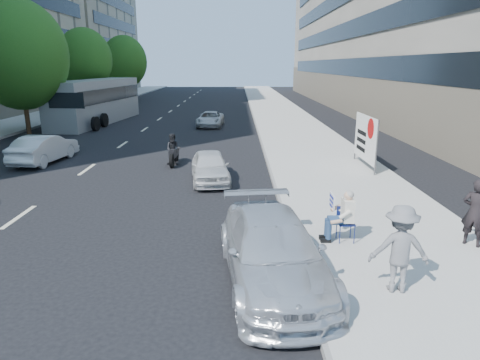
{
  "coord_description": "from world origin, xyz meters",
  "views": [
    {
      "loc": [
        0.07,
        -10.14,
        4.42
      ],
      "look_at": [
        0.14,
        1.46,
        1.29
      ],
      "focal_mm": 32.0,
      "sensor_mm": 36.0,
      "label": 1
    }
  ],
  "objects_px": {
    "jogger": "(400,249)",
    "motorcycle": "(174,151)",
    "protest_banner": "(365,138)",
    "parked_sedan": "(273,251)",
    "pedestrian_woman": "(475,212)",
    "white_sedan_mid": "(44,148)",
    "seated_protester": "(342,213)",
    "white_sedan_far": "(210,119)",
    "white_sedan_near": "(210,166)",
    "bus": "(97,102)"
  },
  "relations": [
    {
      "from": "pedestrian_woman",
      "to": "white_sedan_near",
      "type": "relative_size",
      "value": 0.48
    },
    {
      "from": "protest_banner",
      "to": "motorcycle",
      "type": "height_order",
      "value": "protest_banner"
    },
    {
      "from": "parked_sedan",
      "to": "bus",
      "type": "bearing_deg",
      "value": 108.16
    },
    {
      "from": "jogger",
      "to": "seated_protester",
      "type": "bearing_deg",
      "value": -70.69
    },
    {
      "from": "protest_banner",
      "to": "white_sedan_far",
      "type": "height_order",
      "value": "protest_banner"
    },
    {
      "from": "seated_protester",
      "to": "pedestrian_woman",
      "type": "distance_m",
      "value": 3.16
    },
    {
      "from": "seated_protester",
      "to": "white_sedan_far",
      "type": "distance_m",
      "value": 22.1
    },
    {
      "from": "jogger",
      "to": "protest_banner",
      "type": "relative_size",
      "value": 0.57
    },
    {
      "from": "pedestrian_woman",
      "to": "white_sedan_mid",
      "type": "xyz_separation_m",
      "value": [
        -14.73,
        9.94,
        -0.33
      ]
    },
    {
      "from": "seated_protester",
      "to": "motorcycle",
      "type": "relative_size",
      "value": 0.64
    },
    {
      "from": "white_sedan_near",
      "to": "bus",
      "type": "height_order",
      "value": "bus"
    },
    {
      "from": "protest_banner",
      "to": "white_sedan_mid",
      "type": "distance_m",
      "value": 14.57
    },
    {
      "from": "jogger",
      "to": "white_sedan_near",
      "type": "distance_m",
      "value": 9.62
    },
    {
      "from": "protest_banner",
      "to": "parked_sedan",
      "type": "bearing_deg",
      "value": -115.61
    },
    {
      "from": "white_sedan_near",
      "to": "seated_protester",
      "type": "bearing_deg",
      "value": -66.63
    },
    {
      "from": "jogger",
      "to": "white_sedan_far",
      "type": "xyz_separation_m",
      "value": [
        -5.11,
        24.07,
        -0.48
      ]
    },
    {
      "from": "parked_sedan",
      "to": "white_sedan_far",
      "type": "bearing_deg",
      "value": 90.3
    },
    {
      "from": "jogger",
      "to": "protest_banner",
      "type": "xyz_separation_m",
      "value": [
        2.36,
        10.5,
        0.38
      ]
    },
    {
      "from": "jogger",
      "to": "motorcycle",
      "type": "xyz_separation_m",
      "value": [
        -6.0,
        11.56,
        -0.38
      ]
    },
    {
      "from": "jogger",
      "to": "pedestrian_woman",
      "type": "relative_size",
      "value": 1.04
    },
    {
      "from": "white_sedan_far",
      "to": "motorcycle",
      "type": "relative_size",
      "value": 1.9
    },
    {
      "from": "pedestrian_woman",
      "to": "white_sedan_far",
      "type": "relative_size",
      "value": 0.43
    },
    {
      "from": "seated_protester",
      "to": "protest_banner",
      "type": "bearing_deg",
      "value": 70.3
    },
    {
      "from": "white_sedan_far",
      "to": "bus",
      "type": "bearing_deg",
      "value": 168.81
    },
    {
      "from": "protest_banner",
      "to": "pedestrian_woman",
      "type": "bearing_deg",
      "value": -88.18
    },
    {
      "from": "protest_banner",
      "to": "jogger",
      "type": "bearing_deg",
      "value": -102.67
    },
    {
      "from": "jogger",
      "to": "white_sedan_near",
      "type": "height_order",
      "value": "jogger"
    },
    {
      "from": "pedestrian_woman",
      "to": "white_sedan_near",
      "type": "xyz_separation_m",
      "value": [
        -6.8,
        6.5,
        -0.39
      ]
    },
    {
      "from": "white_sedan_near",
      "to": "white_sedan_mid",
      "type": "bearing_deg",
      "value": 149.42
    },
    {
      "from": "pedestrian_woman",
      "to": "protest_banner",
      "type": "relative_size",
      "value": 0.55
    },
    {
      "from": "seated_protester",
      "to": "pedestrian_woman",
      "type": "xyz_separation_m",
      "value": [
        3.15,
        -0.29,
        0.11
      ]
    },
    {
      "from": "pedestrian_woman",
      "to": "parked_sedan",
      "type": "xyz_separation_m",
      "value": [
        -5.0,
        -1.54,
        -0.29
      ]
    },
    {
      "from": "pedestrian_woman",
      "to": "white_sedan_mid",
      "type": "bearing_deg",
      "value": 7.4
    },
    {
      "from": "parked_sedan",
      "to": "white_sedan_near",
      "type": "xyz_separation_m",
      "value": [
        -1.8,
        8.04,
        -0.1
      ]
    },
    {
      "from": "seated_protester",
      "to": "jogger",
      "type": "distance_m",
      "value": 2.51
    },
    {
      "from": "white_sedan_mid",
      "to": "bus",
      "type": "distance_m",
      "value": 14.39
    },
    {
      "from": "pedestrian_woman",
      "to": "motorcycle",
      "type": "relative_size",
      "value": 0.82
    },
    {
      "from": "protest_banner",
      "to": "motorcycle",
      "type": "xyz_separation_m",
      "value": [
        -8.36,
        1.06,
        -0.76
      ]
    },
    {
      "from": "seated_protester",
      "to": "white_sedan_near",
      "type": "height_order",
      "value": "seated_protester"
    },
    {
      "from": "protest_banner",
      "to": "white_sedan_near",
      "type": "height_order",
      "value": "protest_banner"
    },
    {
      "from": "seated_protester",
      "to": "white_sedan_far",
      "type": "xyz_separation_m",
      "value": [
        -4.59,
        21.62,
        -0.33
      ]
    },
    {
      "from": "parked_sedan",
      "to": "pedestrian_woman",
      "type": "bearing_deg",
      "value": 10.77
    },
    {
      "from": "jogger",
      "to": "white_sedan_far",
      "type": "relative_size",
      "value": 0.45
    },
    {
      "from": "pedestrian_woman",
      "to": "white_sedan_near",
      "type": "bearing_deg",
      "value": -2.29
    },
    {
      "from": "parked_sedan",
      "to": "white_sedan_near",
      "type": "relative_size",
      "value": 1.38
    },
    {
      "from": "jogger",
      "to": "motorcycle",
      "type": "height_order",
      "value": "jogger"
    },
    {
      "from": "white_sedan_far",
      "to": "bus",
      "type": "xyz_separation_m",
      "value": [
        -8.98,
        2.25,
        1.1
      ]
    },
    {
      "from": "white_sedan_far",
      "to": "parked_sedan",
      "type": "bearing_deg",
      "value": -80.47
    },
    {
      "from": "pedestrian_woman",
      "to": "motorcycle",
      "type": "xyz_separation_m",
      "value": [
        -8.63,
        9.4,
        -0.35
      ]
    },
    {
      "from": "pedestrian_woman",
      "to": "parked_sedan",
      "type": "relative_size",
      "value": 0.35
    }
  ]
}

